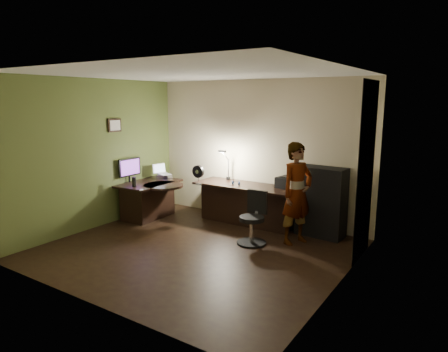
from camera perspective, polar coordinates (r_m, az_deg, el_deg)
The scene contains 27 objects.
floor at distance 6.40m, azimuth -4.10°, elevation -10.52°, with size 4.50×4.00×0.01m, color black.
ceiling at distance 5.97m, azimuth -4.46°, elevation 14.49°, with size 4.50×4.00×0.01m, color silver.
wall_back at distance 7.71m, azimuth 4.84°, elevation 3.56°, with size 4.50×0.01×2.70m, color #C3B691.
wall_front at distance 4.64m, azimuth -19.50°, elevation -1.90°, with size 4.50×0.01×2.70m, color #C3B691.
wall_left at distance 7.61m, azimuth -17.91°, elevation 2.98°, with size 0.01×4.00×2.70m, color #C3B691.
wall_right at distance 5.02m, azimuth 16.65°, elevation -0.80°, with size 0.01×4.00×2.70m, color #C3B691.
green_wall_overlay at distance 7.60m, azimuth -17.83°, elevation 2.97°, with size 0.00×4.00×2.70m, color #51622B.
arched_doorway at distance 6.12m, azimuth 19.61°, elevation 0.60°, with size 0.01×0.90×2.60m, color black.
french_door at distance 4.58m, azimuth 14.22°, elevation -5.63°, with size 0.02×0.92×2.10m, color white.
framed_picture at distance 7.82m, azimuth -15.39°, elevation 7.00°, with size 0.04×0.30×0.25m, color black.
desk_left at distance 8.09m, azimuth -10.57°, elevation -3.39°, with size 0.77×1.24×0.72m, color black.
desk_right at distance 7.57m, azimuth 3.14°, elevation -4.07°, with size 2.01×0.70×0.75m, color black.
cabinet at distance 7.05m, azimuth 13.73°, elevation -3.61°, with size 0.80×0.40×1.20m, color black.
laptop_stand at distance 8.29m, azimuth -8.53°, elevation -0.16°, with size 0.26×0.22×0.11m, color silver.
laptop at distance 8.26m, azimuth -8.56°, elevation 0.93°, with size 0.29×0.27×0.20m, color silver.
monitor at distance 8.09m, azimuth -13.39°, elevation 0.28°, with size 0.11×0.54×0.36m, color black.
mouse at distance 7.35m, azimuth -11.72°, elevation -1.98°, with size 0.06×0.09×0.04m, color silver.
phone at distance 7.70m, azimuth -7.03°, elevation -1.36°, with size 0.06×0.12×0.01m, color black.
pen at distance 8.12m, azimuth -11.26°, elevation -0.84°, with size 0.01×0.15×0.01m, color black.
speaker at distance 7.66m, azimuth -12.72°, elevation -0.88°, with size 0.08×0.08×0.20m, color black.
notepad at distance 7.81m, azimuth -11.34°, elevation -1.31°, with size 0.15×0.21×0.01m, color silver.
desk_fan at distance 7.48m, azimuth -3.67°, elevation 0.16°, with size 0.24×0.13×0.37m, color black.
headphones at distance 7.46m, azimuth 1.74°, elevation -0.96°, with size 0.17×0.07×0.08m, color navy.
printer at distance 7.26m, azimuth 9.62°, elevation -0.90°, with size 0.48×0.38×0.21m, color black.
desk_lamp at distance 7.88m, azimuth 0.64°, elevation 1.77°, with size 0.16×0.29×0.65m, color black.
office_chair at distance 6.52m, azimuth 3.99°, elevation -6.05°, with size 0.48×0.48×0.86m, color black.
person at distance 6.56m, azimuth 10.37°, elevation -2.47°, with size 0.59×0.40×1.66m, color #D8A88C.
Camera 1 is at (3.63, -4.72, 2.32)m, focal length 32.00 mm.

